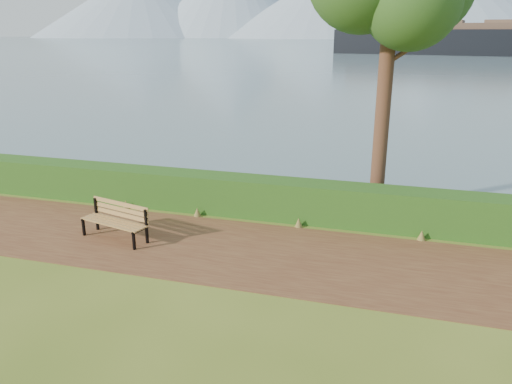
% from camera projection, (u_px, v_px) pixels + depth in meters
% --- Properties ---
extents(ground, '(140.00, 140.00, 0.00)m').
position_uv_depth(ground, '(208.00, 253.00, 10.90)').
color(ground, '#4A621C').
rests_on(ground, ground).
extents(path, '(40.00, 3.40, 0.01)m').
position_uv_depth(path, '(213.00, 247.00, 11.18)').
color(path, '#4F2A1B').
rests_on(path, ground).
extents(hedge, '(32.00, 0.85, 1.00)m').
position_uv_depth(hedge, '(244.00, 196.00, 13.13)').
color(hedge, '#153F12').
rests_on(hedge, ground).
extents(water, '(700.00, 510.00, 0.00)m').
position_uv_depth(water, '(400.00, 41.00, 248.45)').
color(water, '#425E6A').
rests_on(water, ground).
extents(mountains, '(585.00, 190.00, 70.00)m').
position_uv_depth(mountains, '(394.00, 0.00, 375.85)').
color(mountains, '#8097AB').
rests_on(mountains, ground).
extents(bench, '(1.78, 0.90, 0.86)m').
position_uv_depth(bench, '(116.00, 218.00, 11.54)').
color(bench, black).
rests_on(bench, ground).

